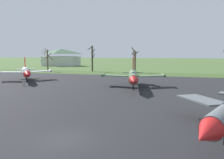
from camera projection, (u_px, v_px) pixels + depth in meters
The scene contains 10 objects.
ground_plane at pixel (63, 140), 15.91m from camera, with size 600.00×600.00×0.00m, color #425B2D.
asphalt_apron at pixel (121, 95), 32.84m from camera, with size 97.63×58.94×0.05m, color black.
grass_verge_strip at pixel (148, 74), 66.80m from camera, with size 157.63×12.00×0.06m, color #385124.
jet_fighter_rear_left at pixel (133, 76), 39.68m from camera, with size 11.92×15.66×5.38m.
jet_fighter_rear_right at pixel (26, 71), 49.44m from camera, with size 11.91×13.42×5.17m.
info_placard_rear_right at pixel (24, 84), 41.55m from camera, with size 0.47×0.25×0.90m.
bare_tree_far_left at pixel (47, 59), 77.16m from camera, with size 3.84×3.62×7.79m.
bare_tree_left_of_center at pixel (92, 58), 76.50m from camera, with size 2.34×2.02×8.63m.
bare_tree_center at pixel (135, 60), 72.29m from camera, with size 2.26×2.43×8.09m.
visitor_building at pixel (61, 57), 113.19m from camera, with size 17.86×11.65×8.41m.
Camera 1 is at (7.39, -13.85, 6.03)m, focal length 36.45 mm.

